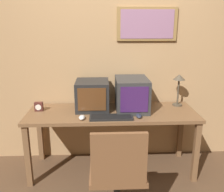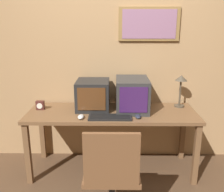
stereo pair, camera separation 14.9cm
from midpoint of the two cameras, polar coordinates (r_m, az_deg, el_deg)
name	(u,v)px [view 2 (the right image)]	position (r m, az deg, el deg)	size (l,w,h in m)	color
wall_back	(113,55)	(3.00, 1.59, 9.45)	(8.00, 0.08, 2.60)	tan
desk	(112,118)	(2.79, 1.53, -5.10)	(1.85, 0.64, 0.72)	brown
monitor_left	(93,95)	(2.81, -2.86, 0.28)	(0.36, 0.39, 0.32)	black
monitor_right	(132,94)	(2.78, 6.14, 0.34)	(0.35, 0.47, 0.36)	#333333
keyboard_main	(110,117)	(2.56, 1.20, -4.87)	(0.44, 0.17, 0.03)	black
mouse_near_keyboard	(138,116)	(2.59, 7.59, -4.64)	(0.06, 0.12, 0.03)	#282D3D
mouse_far_corner	(81,117)	(2.56, -5.48, -4.77)	(0.06, 0.11, 0.04)	silver
desk_clock	(40,105)	(2.90, -14.69, -2.07)	(0.09, 0.05, 0.10)	#4C231E
desk_lamp	(181,83)	(2.97, 16.86, 2.87)	(0.14, 0.14, 0.37)	#4C4233
office_chair	(112,182)	(2.18, 2.01, -19.04)	(0.48, 0.48, 0.91)	black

